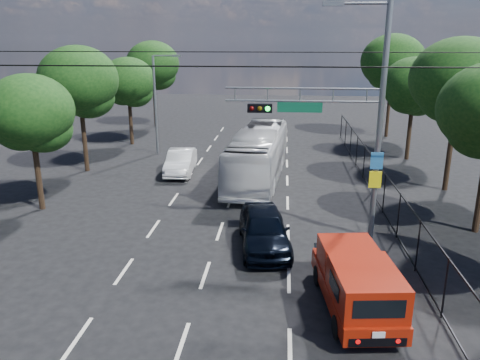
# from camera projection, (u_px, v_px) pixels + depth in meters

# --- Properties ---
(ground) EXTENTS (120.00, 120.00, 0.00)m
(ground) POSITION_uv_depth(u_px,v_px,m) (182.00, 344.00, 12.99)
(ground) COLOR black
(ground) RESTS_ON ground
(lane_markings) EXTENTS (6.12, 38.00, 0.01)m
(lane_markings) POSITION_uv_depth(u_px,v_px,m) (234.00, 189.00, 26.33)
(lane_markings) COLOR beige
(lane_markings) RESTS_ON ground
(signal_mast) EXTENTS (6.43, 0.39, 9.50)m
(signal_mast) POSITION_uv_depth(u_px,v_px,m) (350.00, 114.00, 18.62)
(signal_mast) COLOR slate
(signal_mast) RESTS_ON ground
(streetlight_left) EXTENTS (2.09, 0.22, 7.08)m
(streetlight_left) POSITION_uv_depth(u_px,v_px,m) (157.00, 100.00, 33.37)
(streetlight_left) COLOR slate
(streetlight_left) RESTS_ON ground
(utility_wires) EXTENTS (22.00, 5.04, 0.74)m
(utility_wires) POSITION_uv_depth(u_px,v_px,m) (220.00, 62.00, 19.31)
(utility_wires) COLOR black
(utility_wires) RESTS_ON ground
(fence_right) EXTENTS (0.06, 34.03, 2.00)m
(fence_right) POSITION_uv_depth(u_px,v_px,m) (379.00, 185.00, 23.63)
(fence_right) COLOR black
(fence_right) RESTS_ON ground
(tree_right_c) EXTENTS (5.10, 5.10, 8.29)m
(tree_right_c) POSITION_uv_depth(u_px,v_px,m) (459.00, 86.00, 24.61)
(tree_right_c) COLOR black
(tree_right_c) RESTS_ON ground
(tree_right_d) EXTENTS (4.32, 4.32, 7.02)m
(tree_right_d) POSITION_uv_depth(u_px,v_px,m) (414.00, 89.00, 31.57)
(tree_right_d) COLOR black
(tree_right_d) RESTS_ON ground
(tree_right_e) EXTENTS (5.28, 5.28, 8.58)m
(tree_right_e) POSITION_uv_depth(u_px,v_px,m) (393.00, 66.00, 38.86)
(tree_right_e) COLOR black
(tree_right_e) RESTS_ON ground
(tree_left_b) EXTENTS (4.08, 4.08, 6.63)m
(tree_left_b) POSITION_uv_depth(u_px,v_px,m) (31.00, 117.00, 22.02)
(tree_left_b) COLOR black
(tree_left_b) RESTS_ON ground
(tree_left_c) EXTENTS (4.80, 4.80, 7.80)m
(tree_left_c) POSITION_uv_depth(u_px,v_px,m) (80.00, 86.00, 28.51)
(tree_left_c) COLOR black
(tree_left_c) RESTS_ON ground
(tree_left_d) EXTENTS (4.20, 4.20, 6.83)m
(tree_left_d) POSITION_uv_depth(u_px,v_px,m) (129.00, 85.00, 36.30)
(tree_left_d) COLOR black
(tree_left_d) RESTS_ON ground
(tree_left_e) EXTENTS (4.92, 4.92, 7.99)m
(tree_left_e) POSITION_uv_depth(u_px,v_px,m) (153.00, 68.00, 43.70)
(tree_left_e) COLOR black
(tree_left_e) RESTS_ON ground
(red_pickup) EXTENTS (2.39, 5.22, 1.88)m
(red_pickup) POSITION_uv_depth(u_px,v_px,m) (356.00, 281.00, 14.37)
(red_pickup) COLOR black
(red_pickup) RESTS_ON ground
(navy_hatchback) EXTENTS (2.54, 4.94, 1.61)m
(navy_hatchback) POSITION_uv_depth(u_px,v_px,m) (264.00, 229.00, 18.81)
(navy_hatchback) COLOR black
(navy_hatchback) RESTS_ON ground
(white_bus) EXTENTS (3.41, 11.06, 3.03)m
(white_bus) POSITION_uv_depth(u_px,v_px,m) (258.00, 155.00, 27.77)
(white_bus) COLOR silver
(white_bus) RESTS_ON ground
(white_van) EXTENTS (1.85, 4.54, 1.47)m
(white_van) POSITION_uv_depth(u_px,v_px,m) (181.00, 162.00, 29.36)
(white_van) COLOR white
(white_van) RESTS_ON ground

